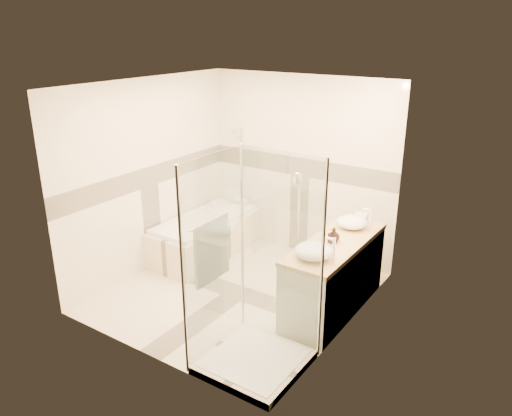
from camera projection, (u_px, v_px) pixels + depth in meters
The scene contains 12 objects.
room at pixel (241, 196), 5.68m from camera, with size 2.82×3.02×2.52m.
bathtub at pixel (206, 234), 7.07m from camera, with size 0.75×1.70×0.56m.
vanity at pixel (334, 276), 5.63m from camera, with size 0.58×1.62×0.85m.
shower_enclosure at pixel (249, 313), 4.76m from camera, with size 0.96×0.93×2.04m.
vessel_sink_near at pixel (352, 222), 5.84m from camera, with size 0.35×0.35×0.14m, color white.
vessel_sink_far at pixel (313, 251), 5.08m from camera, with size 0.39×0.39×0.15m, color white.
faucet_near at pixel (370, 218), 5.69m from camera, with size 0.12×0.03×0.28m.
faucet_far at pixel (333, 248), 4.93m from camera, with size 0.11×0.03×0.28m.
amenity_bottle_a at pixel (332, 236), 5.42m from camera, with size 0.07×0.08×0.17m, color black.
amenity_bottle_b at pixel (334, 235), 5.45m from camera, with size 0.13×0.13×0.16m, color black.
folded_towels at pixel (360, 218), 6.04m from camera, with size 0.15×0.25×0.08m, color silver.
rolled_towel at pixel (241, 201), 7.48m from camera, with size 0.10×0.10×0.22m, color silver.
Camera 1 is at (3.18, -4.36, 3.09)m, focal length 35.00 mm.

